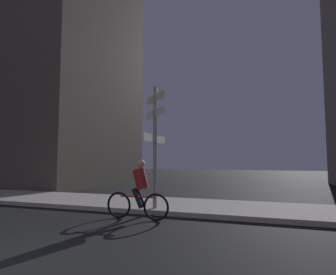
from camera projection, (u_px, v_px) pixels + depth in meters
sidewalk_kerb at (144, 204)px, 9.55m from camera, size 40.00×2.78×0.14m
signpost at (155, 136)px, 8.53m from camera, size 0.98×1.76×3.75m
cyclist at (139, 192)px, 7.40m from camera, size 1.82×0.32×1.61m
building_left_block at (43, 37)px, 19.91m from camera, size 11.48×9.70×21.00m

